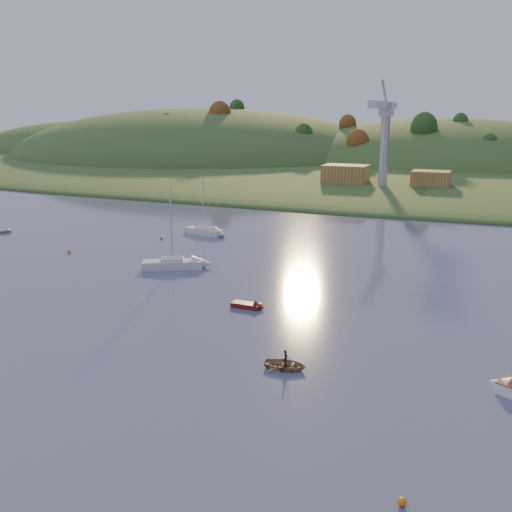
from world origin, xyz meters
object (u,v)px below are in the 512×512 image
at_px(red_tender, 252,306).
at_px(sailboat_far, 204,230).
at_px(sailboat_near, 173,263).
at_px(grey_dinghy, 6,231).
at_px(canoe, 286,365).

bearing_deg(red_tender, sailboat_far, 126.61).
height_order(sailboat_near, grey_dinghy, sailboat_near).
bearing_deg(canoe, sailboat_far, 28.40).
xyz_separation_m(sailboat_near, sailboat_far, (-6.22, 21.12, -0.05)).
relative_size(sailboat_far, canoe, 2.87).
xyz_separation_m(sailboat_far, canoe, (30.42, -44.44, -0.31)).
distance_m(sailboat_near, red_tender, 19.32).
bearing_deg(sailboat_far, canoe, -42.64).
xyz_separation_m(red_tender, grey_dinghy, (-54.79, 20.21, -0.05)).
xyz_separation_m(sailboat_far, grey_dinghy, (-32.55, -11.68, -0.45)).
distance_m(canoe, red_tender, 14.98).
relative_size(sailboat_near, grey_dinghy, 3.72).
height_order(sailboat_near, sailboat_far, sailboat_near).
xyz_separation_m(sailboat_near, red_tender, (16.03, -10.77, -0.46)).
relative_size(canoe, red_tender, 0.93).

